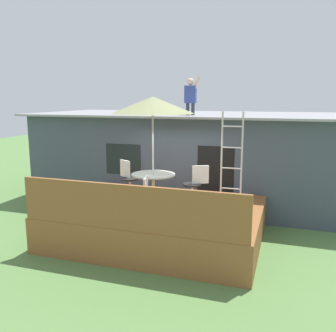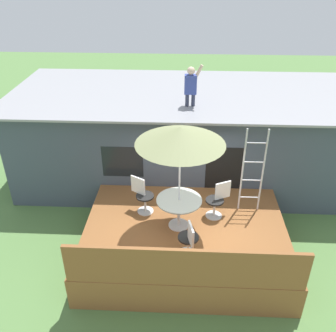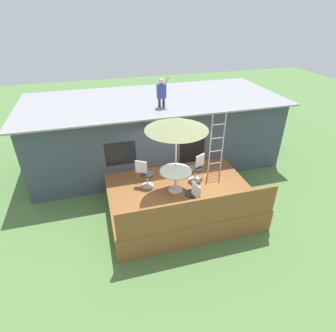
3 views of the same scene
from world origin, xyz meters
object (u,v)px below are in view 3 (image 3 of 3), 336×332
(patio_table, at_px, (176,175))
(person_figure, at_px, (162,91))
(patio_chair_right, at_px, (197,168))
(patio_umbrella, at_px, (177,124))
(patio_chair_left, at_px, (145,174))
(patio_chair_near, at_px, (193,195))
(step_ladder, at_px, (217,145))

(patio_table, distance_m, person_figure, 3.27)
(person_figure, xyz_separation_m, patio_chair_right, (0.69, -2.10, -2.17))
(patio_umbrella, distance_m, person_figure, 2.56)
(patio_chair_left, bearing_deg, patio_chair_near, -22.78)
(person_figure, height_order, patio_chair_right, person_figure)
(patio_table, bearing_deg, step_ladder, 23.28)
(person_figure, bearing_deg, patio_umbrella, -94.99)
(patio_umbrella, relative_size, patio_chair_right, 2.76)
(patio_table, relative_size, patio_chair_near, 1.13)
(patio_umbrella, distance_m, patio_chair_left, 2.16)
(patio_chair_left, relative_size, patio_chair_near, 1.00)
(patio_chair_left, xyz_separation_m, patio_chair_near, (1.13, -1.55, 0.00))
(patio_table, xyz_separation_m, step_ladder, (1.72, 0.74, 0.51))
(patio_table, bearing_deg, patio_chair_near, -76.95)
(step_ladder, xyz_separation_m, patio_chair_near, (-1.49, -1.75, -0.64))
(patio_umbrella, xyz_separation_m, patio_chair_right, (0.91, 0.44, -1.89))
(patio_umbrella, height_order, patio_chair_near, patio_umbrella)
(patio_table, xyz_separation_m, person_figure, (0.22, 2.54, 2.04))
(patio_umbrella, distance_m, patio_chair_near, 2.16)
(step_ladder, bearing_deg, patio_chair_right, -159.53)
(patio_chair_right, bearing_deg, patio_table, 0.00)
(patio_umbrella, xyz_separation_m, step_ladder, (1.72, 0.74, -1.25))
(step_ladder, distance_m, patio_chair_near, 2.38)
(patio_table, bearing_deg, patio_umbrella, 32.01)
(patio_table, height_order, person_figure, person_figure)
(patio_chair_near, bearing_deg, patio_umbrella, 0.00)
(patio_table, distance_m, patio_umbrella, 1.76)
(patio_umbrella, bearing_deg, patio_chair_near, -76.95)
(patio_chair_right, bearing_deg, person_figure, -97.46)
(step_ladder, height_order, patio_chair_near, step_ladder)
(patio_table, bearing_deg, patio_chair_right, 25.67)
(patio_chair_left, bearing_deg, person_figure, 91.70)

